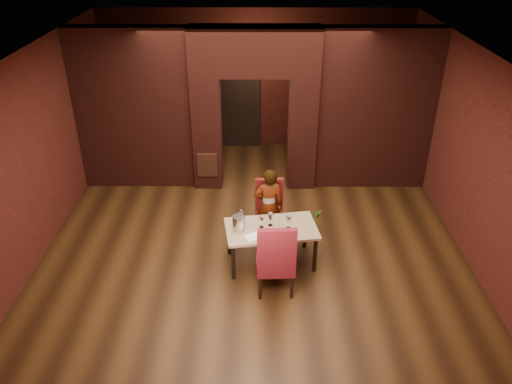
% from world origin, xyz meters
% --- Properties ---
extents(floor, '(8.00, 8.00, 0.00)m').
position_xyz_m(floor, '(0.00, 0.00, 0.00)').
color(floor, '#402610').
rests_on(floor, ground).
extents(ceiling, '(7.00, 8.00, 0.04)m').
position_xyz_m(ceiling, '(0.00, 0.00, 3.20)').
color(ceiling, silver).
rests_on(ceiling, ground).
extents(wall_back, '(7.00, 0.04, 3.20)m').
position_xyz_m(wall_back, '(0.00, 4.00, 1.60)').
color(wall_back, maroon).
rests_on(wall_back, ground).
extents(wall_front, '(7.00, 0.04, 3.20)m').
position_xyz_m(wall_front, '(0.00, -4.00, 1.60)').
color(wall_front, maroon).
rests_on(wall_front, ground).
extents(wall_left, '(0.04, 8.00, 3.20)m').
position_xyz_m(wall_left, '(-3.50, 0.00, 1.60)').
color(wall_left, maroon).
rests_on(wall_left, ground).
extents(wall_right, '(0.04, 8.00, 3.20)m').
position_xyz_m(wall_right, '(3.50, 0.00, 1.60)').
color(wall_right, maroon).
rests_on(wall_right, ground).
extents(pillar_left, '(0.55, 0.55, 2.30)m').
position_xyz_m(pillar_left, '(-0.95, 2.00, 1.15)').
color(pillar_left, maroon).
rests_on(pillar_left, ground).
extents(pillar_right, '(0.55, 0.55, 2.30)m').
position_xyz_m(pillar_right, '(0.95, 2.00, 1.15)').
color(pillar_right, maroon).
rests_on(pillar_right, ground).
extents(lintel, '(2.45, 0.55, 0.90)m').
position_xyz_m(lintel, '(0.00, 2.00, 2.75)').
color(lintel, maroon).
rests_on(lintel, ground).
extents(wing_wall_left, '(2.28, 0.35, 3.20)m').
position_xyz_m(wing_wall_left, '(-2.36, 2.00, 1.60)').
color(wing_wall_left, maroon).
rests_on(wing_wall_left, ground).
extents(wing_wall_right, '(2.28, 0.35, 3.20)m').
position_xyz_m(wing_wall_right, '(2.36, 2.00, 1.60)').
color(wing_wall_right, maroon).
rests_on(wing_wall_right, ground).
extents(vent_panel, '(0.40, 0.03, 0.50)m').
position_xyz_m(vent_panel, '(-0.95, 1.71, 0.55)').
color(vent_panel, brown).
rests_on(vent_panel, ground).
extents(rear_door, '(0.90, 0.08, 2.10)m').
position_xyz_m(rear_door, '(-0.40, 3.94, 1.05)').
color(rear_door, black).
rests_on(rear_door, ground).
extents(rear_door_frame, '(1.02, 0.04, 2.22)m').
position_xyz_m(rear_door_frame, '(-0.40, 3.90, 1.05)').
color(rear_door_frame, black).
rests_on(rear_door_frame, ground).
extents(dining_table, '(1.53, 1.01, 0.67)m').
position_xyz_m(dining_table, '(0.28, -0.74, 0.33)').
color(dining_table, tan).
rests_on(dining_table, ground).
extents(chair_far, '(0.51, 0.51, 1.05)m').
position_xyz_m(chair_far, '(0.28, -0.03, 0.53)').
color(chair_far, maroon).
rests_on(chair_far, ground).
extents(chair_near, '(0.58, 0.58, 1.22)m').
position_xyz_m(chair_near, '(0.33, -1.38, 0.61)').
color(chair_near, maroon).
rests_on(chair_near, ground).
extents(person_seated, '(0.53, 0.39, 1.36)m').
position_xyz_m(person_seated, '(0.25, -0.08, 0.68)').
color(person_seated, white).
rests_on(person_seated, ground).
extents(wine_glass_a, '(0.08, 0.08, 0.21)m').
position_xyz_m(wine_glass_a, '(0.13, -0.73, 0.77)').
color(wine_glass_a, silver).
rests_on(wine_glass_a, dining_table).
extents(wine_glass_b, '(0.09, 0.09, 0.22)m').
position_xyz_m(wine_glass_b, '(0.27, -0.67, 0.78)').
color(wine_glass_b, white).
rests_on(wine_glass_b, dining_table).
extents(wine_glass_c, '(0.09, 0.09, 0.21)m').
position_xyz_m(wine_glass_c, '(0.55, -0.74, 0.77)').
color(wine_glass_c, white).
rests_on(wine_glass_c, dining_table).
extents(tasting_sheet, '(0.33, 0.30, 0.00)m').
position_xyz_m(tasting_sheet, '(0.01, -0.98, 0.67)').
color(tasting_sheet, white).
rests_on(tasting_sheet, dining_table).
extents(wine_bucket, '(0.20, 0.20, 0.24)m').
position_xyz_m(wine_bucket, '(-0.22, -0.79, 0.79)').
color(wine_bucket, '#AFAEB5').
rests_on(wine_bucket, dining_table).
extents(water_bottle, '(0.07, 0.07, 0.30)m').
position_xyz_m(water_bottle, '(-0.19, -0.69, 0.82)').
color(water_bottle, white).
rests_on(water_bottle, dining_table).
extents(potted_plant, '(0.53, 0.52, 0.44)m').
position_xyz_m(potted_plant, '(0.98, 0.18, 0.22)').
color(potted_plant, '#2A6D23').
rests_on(potted_plant, ground).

